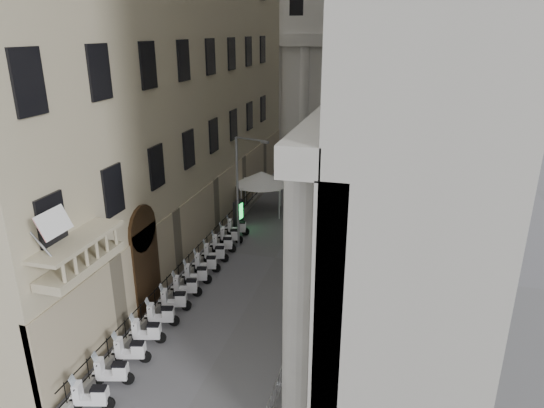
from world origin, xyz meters
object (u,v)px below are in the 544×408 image
Objects in this scene: street_lamp at (241,184)px; pedestrian_b at (340,206)px; security_tent at (265,179)px; pedestrian_a at (323,195)px; info_kiosk at (238,214)px.

street_lamp is 9.83m from pedestrian_b.
security_tent is at bearing 50.75° from pedestrian_b.
security_tent is 5.29m from pedestrian_a.
street_lamp reaches higher than security_tent.
info_kiosk reaches higher than pedestrian_b.
street_lamp is 3.61× the size of info_kiosk.
pedestrian_b is at bearing 44.15° from info_kiosk.
pedestrian_a reaches higher than pedestrian_b.
pedestrian_a is 2.55m from pedestrian_b.
security_tent is 2.45× the size of pedestrian_b.
pedestrian_a is 1.21× the size of pedestrian_b.
pedestrian_b is at bearing 71.21° from street_lamp.
pedestrian_b is (1.61, -1.97, -0.17)m from pedestrian_a.
pedestrian_a is at bearing 85.39° from street_lamp.
info_kiosk is 7.95m from pedestrian_b.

